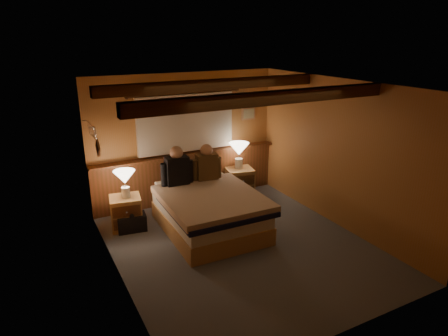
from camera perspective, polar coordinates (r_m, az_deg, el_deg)
floor at (r=6.15m, az=2.41°, el=-11.07°), size 4.20×4.20×0.00m
ceiling at (r=5.38m, az=2.76°, el=11.75°), size 4.20×4.20×0.00m
wall_back at (r=7.46m, az=-5.57°, el=4.24°), size 3.60×0.00×3.60m
wall_left at (r=5.04m, az=-15.45°, el=-3.52°), size 0.00×4.20×4.20m
wall_right at (r=6.70m, az=16.02°, el=1.92°), size 0.00×4.20×4.20m
wall_front at (r=4.12m, az=17.59°, el=-8.89°), size 3.60×0.00×3.60m
wainscot at (r=7.61m, az=-5.22°, el=-1.08°), size 3.60×0.23×0.94m
curtain_window at (r=7.32m, az=-5.44°, el=6.56°), size 2.18×0.09×1.11m
ceiling_beams at (r=5.52m, az=1.95°, el=10.99°), size 3.60×1.65×0.16m
coat_rail at (r=6.41m, az=-18.28°, el=5.30°), size 0.05×0.55×0.24m
framed_print at (r=7.96m, az=3.52°, el=7.78°), size 0.30×0.04×0.25m
bed at (r=6.46m, az=-2.08°, el=-6.18°), size 1.52×1.92×0.64m
nightstand_left at (r=6.76m, az=-13.82°, el=-6.18°), size 0.56×0.52×0.54m
nightstand_right at (r=7.84m, az=2.22°, el=-2.03°), size 0.59×0.55×0.56m
lamp_left at (r=6.54m, az=-14.01°, el=-1.50°), size 0.35×0.35×0.45m
lamp_right at (r=7.68m, az=2.15°, el=2.51°), size 0.39×0.39×0.51m
person_left at (r=6.68m, az=-6.74°, el=-0.09°), size 0.56×0.24×0.68m
person_right at (r=6.88m, az=-2.49°, el=0.46°), size 0.53×0.25×0.65m
duffel_bag at (r=6.70m, az=-13.04°, el=-7.55°), size 0.49×0.33×0.33m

